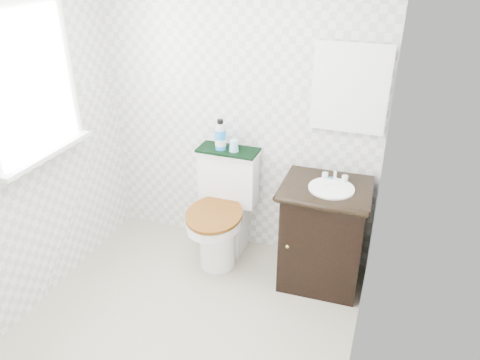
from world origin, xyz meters
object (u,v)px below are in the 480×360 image
Objects in this scene: toilet at (223,214)px; trash_bin at (230,230)px; vanity at (323,233)px; mouthwash_bottle at (220,136)px; cup at (234,146)px.

toilet is 3.02× the size of trash_bin.
mouthwash_bottle reaches higher than vanity.
trash_bin is 0.80m from cup.
vanity is at bearing -12.31° from cup.
trash_bin is 1.22× the size of mouthwash_bottle.
trash_bin is at bearing 151.43° from cup.
mouthwash_bottle is at bearing 178.30° from cup.
toilet is at bearing -90.00° from trash_bin.
toilet is 0.58m from cup.
vanity is (0.82, -0.06, 0.04)m from toilet.
toilet is 9.88× the size of cup.
trash_bin is at bearing 26.51° from mouthwash_bottle.
toilet is at bearing -117.64° from cup.
toilet is at bearing -63.66° from mouthwash_bottle.
vanity is 0.94m from cup.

